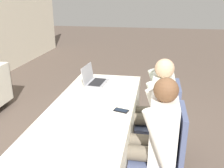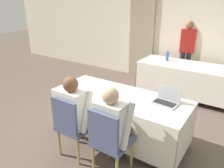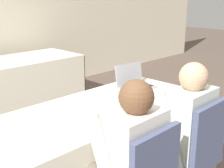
% 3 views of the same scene
% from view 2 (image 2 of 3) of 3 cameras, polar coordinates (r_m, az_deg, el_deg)
% --- Properties ---
extents(ground_plane, '(24.00, 24.00, 0.00)m').
position_cam_2_polar(ground_plane, '(3.61, 1.88, -13.71)').
color(ground_plane, brown).
extents(wall_back, '(12.00, 0.06, 2.70)m').
position_cam_2_polar(wall_back, '(5.68, 18.22, 13.13)').
color(wall_back, beige).
rests_on(wall_back, ground_plane).
extents(curtain_panel, '(0.70, 0.04, 2.65)m').
position_cam_2_polar(curtain_panel, '(6.01, 7.79, 14.16)').
color(curtain_panel, gray).
rests_on(curtain_panel, ground_plane).
extents(conference_table_near, '(2.05, 0.82, 0.74)m').
position_cam_2_polar(conference_table_near, '(3.31, 2.00, -5.69)').
color(conference_table_near, silver).
rests_on(conference_table_near, ground_plane).
extents(conference_table_far, '(2.05, 0.82, 0.74)m').
position_cam_2_polar(conference_table_far, '(5.05, 18.89, 2.91)').
color(conference_table_far, silver).
rests_on(conference_table_far, ground_plane).
extents(laptop, '(0.36, 0.28, 0.23)m').
position_cam_2_polar(laptop, '(3.07, 13.94, -4.16)').
color(laptop, '#99999E').
rests_on(laptop, conference_table_near).
extents(cell_phone, '(0.11, 0.15, 0.01)m').
position_cam_2_polar(cell_phone, '(3.03, -1.74, -4.69)').
color(cell_phone, black).
rests_on(cell_phone, conference_table_near).
extents(paper_beside_laptop, '(0.24, 0.32, 0.00)m').
position_cam_2_polar(paper_beside_laptop, '(3.66, -7.13, -0.14)').
color(paper_beside_laptop, white).
rests_on(paper_beside_laptop, conference_table_near).
extents(water_bottle, '(0.07, 0.07, 0.26)m').
position_cam_2_polar(water_bottle, '(5.19, 14.25, 7.26)').
color(water_bottle, '#2D5BB7').
rests_on(water_bottle, conference_table_far).
extents(chair_near_left, '(0.44, 0.44, 0.92)m').
position_cam_2_polar(chair_near_left, '(3.01, -10.37, -10.29)').
color(chair_near_left, tan).
rests_on(chair_near_left, ground_plane).
extents(chair_near_right, '(0.44, 0.44, 0.92)m').
position_cam_2_polar(chair_near_right, '(2.69, -0.73, -14.25)').
color(chair_near_right, tan).
rests_on(chair_near_right, ground_plane).
extents(person_checkered_shirt, '(0.50, 0.52, 1.18)m').
position_cam_2_polar(person_checkered_shirt, '(3.00, -9.20, -6.87)').
color(person_checkered_shirt, '#665B4C').
rests_on(person_checkered_shirt, ground_plane).
extents(person_white_shirt, '(0.50, 0.52, 1.18)m').
position_cam_2_polar(person_white_shirt, '(2.67, 0.54, -10.39)').
color(person_white_shirt, '#665B4C').
rests_on(person_white_shirt, ground_plane).
extents(person_red_shirt, '(0.39, 0.30, 1.59)m').
position_cam_2_polar(person_red_shirt, '(5.69, 18.86, 8.57)').
color(person_red_shirt, '#33333D').
rests_on(person_red_shirt, ground_plane).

